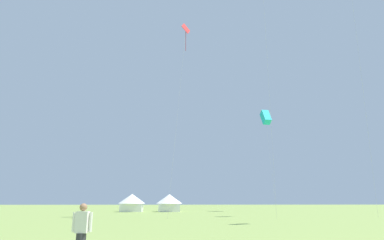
{
  "coord_description": "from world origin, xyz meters",
  "views": [
    {
      "loc": [
        -2.36,
        -3.03,
        1.78
      ],
      "look_at": [
        0.0,
        32.0,
        10.67
      ],
      "focal_mm": 30.22,
      "sensor_mm": 36.0,
      "label": 1
    }
  ],
  "objects_px": {
    "kite_cyan_box": "(266,117)",
    "person_spectator": "(81,235)",
    "festival_tent_right": "(169,202)",
    "kite_red_diamond": "(185,34)",
    "festival_tent_center": "(132,202)"
  },
  "relations": [
    {
      "from": "kite_cyan_box",
      "to": "person_spectator",
      "type": "distance_m",
      "value": 58.94
    },
    {
      "from": "person_spectator",
      "to": "festival_tent_right",
      "type": "height_order",
      "value": "festival_tent_right"
    },
    {
      "from": "kite_red_diamond",
      "to": "festival_tent_right",
      "type": "relative_size",
      "value": 5.27
    },
    {
      "from": "kite_red_diamond",
      "to": "person_spectator",
      "type": "xyz_separation_m",
      "value": [
        -4.26,
        -28.98,
        -22.71
      ]
    },
    {
      "from": "festival_tent_right",
      "to": "person_spectator",
      "type": "bearing_deg",
      "value": -92.76
    },
    {
      "from": "kite_red_diamond",
      "to": "person_spectator",
      "type": "relative_size",
      "value": 14.62
    },
    {
      "from": "festival_tent_center",
      "to": "festival_tent_right",
      "type": "distance_m",
      "value": 6.79
    },
    {
      "from": "kite_cyan_box",
      "to": "person_spectator",
      "type": "height_order",
      "value": "kite_cyan_box"
    },
    {
      "from": "kite_red_diamond",
      "to": "person_spectator",
      "type": "distance_m",
      "value": 37.06
    },
    {
      "from": "person_spectator",
      "to": "festival_tent_right",
      "type": "xyz_separation_m",
      "value": [
        2.46,
        51.11,
        0.88
      ]
    },
    {
      "from": "kite_red_diamond",
      "to": "festival_tent_center",
      "type": "height_order",
      "value": "kite_red_diamond"
    },
    {
      "from": "kite_red_diamond",
      "to": "kite_cyan_box",
      "type": "bearing_deg",
      "value": 52.87
    },
    {
      "from": "kite_cyan_box",
      "to": "festival_tent_right",
      "type": "height_order",
      "value": "kite_cyan_box"
    },
    {
      "from": "kite_cyan_box",
      "to": "festival_tent_center",
      "type": "xyz_separation_m",
      "value": [
        -25.98,
        -0.84,
        -16.6
      ]
    },
    {
      "from": "festival_tent_right",
      "to": "kite_cyan_box",
      "type": "bearing_deg",
      "value": 2.52
    }
  ]
}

